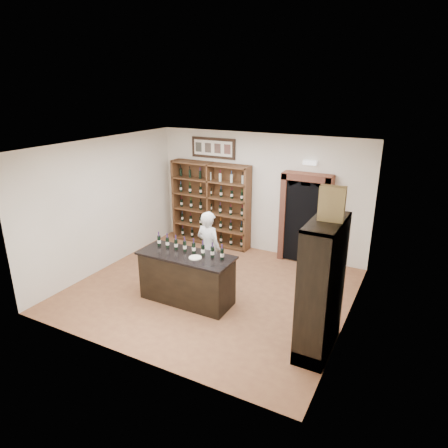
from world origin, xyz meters
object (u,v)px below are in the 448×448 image
(wine_shelf, at_px, (211,204))
(tasting_counter, at_px, (187,278))
(shopkeeper, at_px, (209,249))
(wine_crate, at_px, (332,204))
(counter_bottle_0, at_px, (159,241))
(side_cabinet, at_px, (322,308))

(wine_shelf, bearing_deg, tasting_counter, -69.44)
(wine_shelf, relative_size, shopkeeper, 1.34)
(wine_crate, bearing_deg, wine_shelf, 135.62)
(wine_shelf, height_order, tasting_counter, wine_shelf)
(wine_shelf, bearing_deg, counter_bottle_0, -82.30)
(counter_bottle_0, xyz_separation_m, side_cabinet, (3.44, -0.42, -0.35))
(counter_bottle_0, xyz_separation_m, shopkeeper, (0.76, 0.68, -0.28))
(tasting_counter, bearing_deg, wine_crate, -6.03)
(wine_shelf, bearing_deg, wine_crate, -40.07)
(wine_crate, bearing_deg, tasting_counter, 169.66)
(shopkeeper, relative_size, wine_crate, 3.16)
(side_cabinet, bearing_deg, counter_bottle_0, 173.02)
(tasting_counter, bearing_deg, counter_bottle_0, 170.41)
(wine_shelf, height_order, wine_crate, wine_crate)
(counter_bottle_0, relative_size, wine_crate, 0.58)
(wine_shelf, xyz_separation_m, shopkeeper, (1.14, -2.13, -0.28))
(counter_bottle_0, height_order, side_cabinet, side_cabinet)
(wine_shelf, xyz_separation_m, tasting_counter, (1.10, -2.93, -0.61))
(tasting_counter, xyz_separation_m, wine_crate, (2.73, -0.29, 1.97))
(wine_crate, bearing_deg, counter_bottle_0, 168.91)
(side_cabinet, bearing_deg, tasting_counter, 173.72)
(wine_shelf, relative_size, tasting_counter, 1.17)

